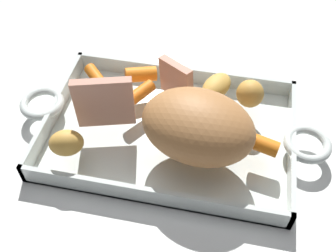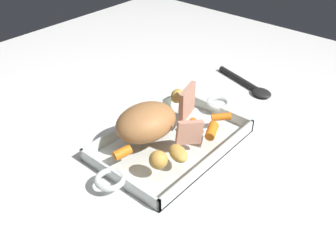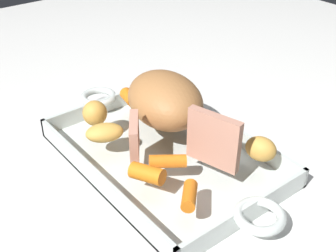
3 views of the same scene
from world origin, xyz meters
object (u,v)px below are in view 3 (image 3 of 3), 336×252
Objects in this scene: roasting_dish at (164,155)px; potato_golden_small at (261,149)px; pork_roast at (165,100)px; baby_carrot_northwest at (147,174)px; baby_carrot_center_right at (129,97)px; potato_corner at (95,113)px; baby_carrot_long at (168,161)px; roast_slice_thick at (134,137)px; roast_slice_thin at (214,140)px; potato_golden_large at (105,133)px; baby_carrot_southeast at (189,196)px.

potato_golden_small is at bearing -145.83° from roasting_dish.
roasting_dish is 0.09m from pork_roast.
baby_carrot_northwest is 0.22m from baby_carrot_center_right.
pork_roast is at bearing -123.94° from potato_corner.
roasting_dish is 8.78× the size of baby_carrot_long.
roast_slice_thick is 0.11m from potato_corner.
roast_slice_thin reaches higher than potato_golden_large.
baby_carrot_long is at bearing 143.86° from pork_roast.
pork_roast is 3.63× the size of potato_corner.
baby_carrot_center_right is at bearing 6.83° from pork_roast.
pork_roast reaches higher than potato_golden_large.
roast_slice_thin is at bearing -148.06° from potato_golden_large.
baby_carrot_long is 0.90× the size of potato_golden_large.
baby_carrot_southeast is (-0.13, 0.06, 0.03)m from roasting_dish.
potato_corner is at bearing 30.96° from potato_golden_small.
roast_slice_thin is at bearing -120.71° from baby_carrot_long.
roast_slice_thin reaches higher than baby_carrot_center_right.
baby_carrot_northwest is (-0.06, 0.02, -0.02)m from roast_slice_thick.
baby_carrot_center_right reaches higher than baby_carrot_long.
roast_slice_thick is at bearing 115.53° from pork_roast.
roast_slice_thick is at bearing 47.68° from potato_golden_small.
potato_golden_large is at bearing -2.69° from baby_carrot_northwest.
roasting_dish is at bearing 140.06° from pork_roast.
pork_roast is 0.10m from baby_carrot_center_right.
roast_slice_thick is 0.73× the size of roast_slice_thin.
roasting_dish is at bearing -92.21° from roast_slice_thick.
roast_slice_thin is at bearing -165.82° from roasting_dish.
pork_roast reaches higher than baby_carrot_northwest.
roast_slice_thick reaches higher than baby_carrot_center_right.
potato_golden_small reaches higher than baby_carrot_center_right.
pork_roast is 0.13m from baby_carrot_long.
baby_carrot_northwest is at bearing 133.15° from pork_roast.
pork_roast is 2.88× the size of baby_carrot_long.
roasting_dish is at bearing -130.74° from potato_golden_large.
roast_slice_thin is at bearing -62.35° from baby_carrot_southeast.
roast_slice_thick is at bearing -178.54° from potato_corner.
pork_roast is 3.29× the size of potato_golden_small.
roasting_dish is 11.06× the size of potato_corner.
pork_roast is 0.12m from potato_corner.
pork_roast is at bearing -97.13° from potato_golden_large.
roast_slice_thin is at bearing 178.42° from baby_carrot_center_right.
pork_roast is 3.14× the size of baby_carrot_southeast.
potato_corner reaches higher than baby_carrot_center_right.
roast_slice_thick reaches higher than potato_golden_small.
roasting_dish is at bearing -32.53° from baby_carrot_long.
potato_golden_small is at bearing -132.32° from roast_slice_thick.
baby_carrot_southeast is (-0.13, 0.00, -0.02)m from roast_slice_thick.
baby_carrot_center_right is at bearing -1.58° from roast_slice_thin.
potato_corner reaches higher than potato_golden_large.
baby_carrot_northwest is at bearing 99.69° from baby_carrot_long.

